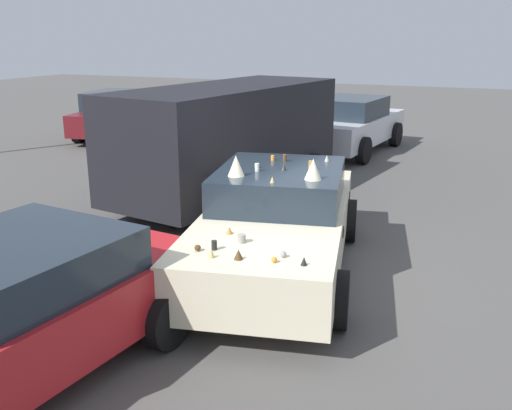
{
  "coord_description": "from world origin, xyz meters",
  "views": [
    {
      "loc": [
        -6.79,
        -2.65,
        3.1
      ],
      "look_at": [
        0.0,
        0.3,
        0.9
      ],
      "focal_mm": 40.56,
      "sensor_mm": 36.0,
      "label": 1
    }
  ],
  "objects_px": {
    "parked_sedan_near_left": "(350,124)",
    "parked_sedan_behind_left": "(124,114)",
    "art_car_decorated": "(277,221)",
    "parked_van_row_back_center": "(228,136)"
  },
  "relations": [
    {
      "from": "parked_van_row_back_center",
      "to": "parked_sedan_behind_left",
      "type": "relative_size",
      "value": 1.15
    },
    {
      "from": "parked_sedan_behind_left",
      "to": "parked_sedan_near_left",
      "type": "bearing_deg",
      "value": -98.69
    },
    {
      "from": "parked_van_row_back_center",
      "to": "parked_sedan_near_left",
      "type": "height_order",
      "value": "parked_van_row_back_center"
    },
    {
      "from": "parked_sedan_near_left",
      "to": "parked_sedan_behind_left",
      "type": "relative_size",
      "value": 0.95
    },
    {
      "from": "art_car_decorated",
      "to": "parked_sedan_near_left",
      "type": "relative_size",
      "value": 1.07
    },
    {
      "from": "parked_van_row_back_center",
      "to": "parked_sedan_near_left",
      "type": "relative_size",
      "value": 1.22
    },
    {
      "from": "art_car_decorated",
      "to": "parked_sedan_behind_left",
      "type": "relative_size",
      "value": 1.01
    },
    {
      "from": "art_car_decorated",
      "to": "parked_sedan_behind_left",
      "type": "height_order",
      "value": "art_car_decorated"
    },
    {
      "from": "parked_van_row_back_center",
      "to": "parked_sedan_behind_left",
      "type": "height_order",
      "value": "parked_van_row_back_center"
    },
    {
      "from": "parked_van_row_back_center",
      "to": "parked_sedan_behind_left",
      "type": "bearing_deg",
      "value": -120.86
    }
  ]
}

